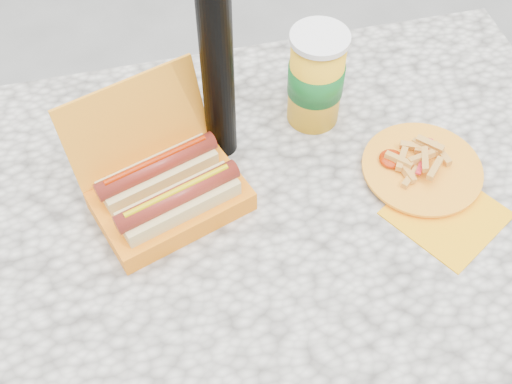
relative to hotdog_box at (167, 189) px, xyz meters
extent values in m
cube|color=beige|center=(0.11, -0.06, -0.07)|extent=(1.20, 0.80, 0.05)
cylinder|color=black|center=(0.61, 0.24, -0.44)|extent=(0.07, 0.07, 0.70)
cube|color=orange|center=(0.00, -0.01, -0.02)|extent=(0.26, 0.21, 0.04)
cube|color=orange|center=(-0.03, 0.08, 0.07)|extent=(0.23, 0.12, 0.14)
cube|color=#D1C678|center=(0.01, -0.04, 0.00)|extent=(0.19, 0.11, 0.05)
cylinder|color=maroon|center=(0.01, -0.04, 0.03)|extent=(0.20, 0.09, 0.03)
cylinder|color=#CBAB00|center=(0.01, -0.04, 0.04)|extent=(0.16, 0.06, 0.01)
cube|color=#D1C678|center=(-0.01, 0.02, 0.00)|extent=(0.19, 0.11, 0.05)
cylinder|color=maroon|center=(-0.01, 0.02, 0.03)|extent=(0.20, 0.09, 0.03)
cylinder|color=#9D1E00|center=(-0.01, 0.02, 0.04)|extent=(0.16, 0.06, 0.01)
cube|color=#FFA70D|center=(0.42, -0.12, -0.04)|extent=(0.21, 0.21, 0.00)
cylinder|color=orange|center=(0.41, -0.03, -0.03)|extent=(0.19, 0.19, 0.01)
cylinder|color=orange|center=(0.41, -0.03, -0.03)|extent=(0.20, 0.20, 0.01)
cube|color=gold|center=(0.42, -0.05, -0.01)|extent=(0.04, 0.04, 0.01)
cube|color=gold|center=(0.37, -0.02, -0.01)|extent=(0.04, 0.04, 0.01)
cube|color=gold|center=(0.41, 0.01, -0.02)|extent=(0.05, 0.03, 0.01)
cube|color=gold|center=(0.43, -0.01, -0.02)|extent=(0.05, 0.03, 0.01)
cube|color=gold|center=(0.41, -0.03, -0.01)|extent=(0.03, 0.05, 0.01)
cube|color=gold|center=(0.38, -0.05, -0.02)|extent=(0.04, 0.04, 0.01)
cube|color=gold|center=(0.38, -0.04, -0.02)|extent=(0.02, 0.05, 0.01)
cube|color=gold|center=(0.38, -0.01, -0.02)|extent=(0.04, 0.04, 0.01)
cube|color=gold|center=(0.43, 0.00, -0.01)|extent=(0.04, 0.04, 0.01)
cube|color=gold|center=(0.43, 0.00, -0.02)|extent=(0.04, 0.04, 0.01)
cube|color=gold|center=(0.45, -0.02, -0.02)|extent=(0.02, 0.05, 0.01)
cube|color=gold|center=(0.41, -0.02, -0.01)|extent=(0.05, 0.02, 0.01)
ellipsoid|color=#9D1E00|center=(0.37, -0.01, -0.02)|extent=(0.04, 0.04, 0.01)
cube|color=red|center=(0.42, -0.02, -0.01)|extent=(0.06, 0.07, 0.00)
cylinder|color=yellow|center=(0.27, 0.13, 0.04)|extent=(0.09, 0.09, 0.17)
cylinder|color=#116121|center=(0.27, 0.13, 0.05)|extent=(0.09, 0.09, 0.05)
cylinder|color=white|center=(0.27, 0.13, 0.13)|extent=(0.10, 0.10, 0.01)
camera|label=1|loc=(-0.01, -0.61, 0.79)|focal=45.00mm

